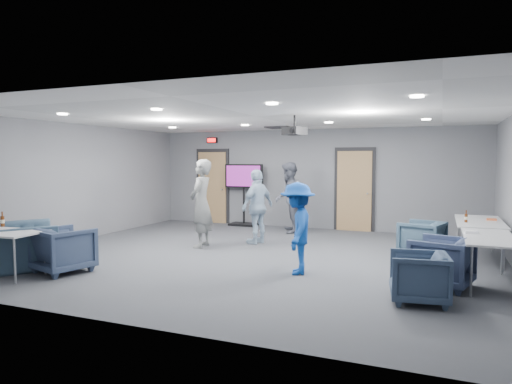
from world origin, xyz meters
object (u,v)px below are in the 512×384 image
at_px(person_b, 289,197).
at_px(chair_right_c, 419,277).
at_px(chair_right_a, 422,239).
at_px(chair_front_a, 64,250).
at_px(person_d, 297,228).
at_px(table_right_b, 489,240).
at_px(chair_front_b, 23,246).
at_px(bottle_front, 2,221).
at_px(projector, 294,131).
at_px(chair_right_b, 441,262).
at_px(table_right_a, 479,223).
at_px(bottle_right, 466,218).
at_px(tv_stand, 244,191).
at_px(person_c, 258,206).
at_px(person_a, 201,203).

distance_m(person_b, chair_right_c, 5.97).
distance_m(chair_right_a, chair_front_a, 6.52).
xyz_separation_m(person_d, table_right_b, (2.84, 0.43, -0.07)).
height_order(person_b, chair_front_b, person_b).
xyz_separation_m(bottle_front, projector, (4.38, 2.59, 1.58)).
relative_size(chair_right_b, table_right_a, 0.42).
bearing_deg(table_right_a, bottle_right, 143.57).
distance_m(chair_front_a, projector, 4.51).
bearing_deg(table_right_a, chair_front_a, 119.85).
xyz_separation_m(table_right_a, tv_stand, (-5.90, 2.44, 0.30)).
bearing_deg(person_c, person_a, -29.69).
bearing_deg(person_b, table_right_b, 30.73).
height_order(person_a, chair_right_c, person_a).
relative_size(person_c, bottle_right, 7.42).
relative_size(person_a, chair_front_a, 2.26).
bearing_deg(person_d, chair_front_b, -87.25).
bearing_deg(chair_right_c, table_right_a, 156.10).
xyz_separation_m(person_a, bottle_front, (-2.18, -3.02, -0.11)).
xyz_separation_m(chair_right_a, table_right_b, (1.00, -1.76, 0.33)).
bearing_deg(projector, person_d, -44.91).
xyz_separation_m(table_right_b, bottle_right, (-0.25, 1.57, 0.13)).
height_order(person_d, bottle_right, person_d).
relative_size(table_right_a, bottle_right, 8.64).
xyz_separation_m(chair_front_a, table_right_b, (6.46, 1.81, 0.30)).
distance_m(person_d, chair_right_b, 2.22).
xyz_separation_m(chair_front_b, table_right_a, (7.39, 3.71, 0.31)).
bearing_deg(chair_right_a, chair_front_a, -40.54).
distance_m(chair_front_b, table_right_a, 8.27).
bearing_deg(table_right_b, person_c, 67.34).
relative_size(person_b, chair_right_c, 2.49).
xyz_separation_m(person_b, bottle_right, (4.06, -2.02, -0.10)).
distance_m(bottle_right, projector, 3.51).
bearing_deg(chair_right_b, person_b, -121.77).
bearing_deg(person_b, person_c, -24.88).
distance_m(person_a, projector, 2.68).
xyz_separation_m(chair_right_b, table_right_a, (0.65, 2.29, 0.32)).
relative_size(person_a, chair_right_a, 2.46).
bearing_deg(table_right_b, bottle_front, 104.84).
distance_m(chair_right_c, bottle_front, 6.74).
bearing_deg(chair_right_b, table_right_a, 179.77).
xyz_separation_m(chair_right_b, chair_front_a, (-5.81, -1.42, 0.01)).
relative_size(chair_right_c, table_right_b, 0.44).
xyz_separation_m(person_d, bottle_front, (-4.76, -1.59, 0.07)).
height_order(person_c, table_right_b, person_c).
bearing_deg(bottle_front, bottle_right, 25.96).
height_order(person_a, chair_right_a, person_a).
distance_m(table_right_b, bottle_right, 1.59).
bearing_deg(person_a, table_right_b, 73.14).
relative_size(person_c, projector, 3.58).
height_order(person_c, chair_right_c, person_c).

